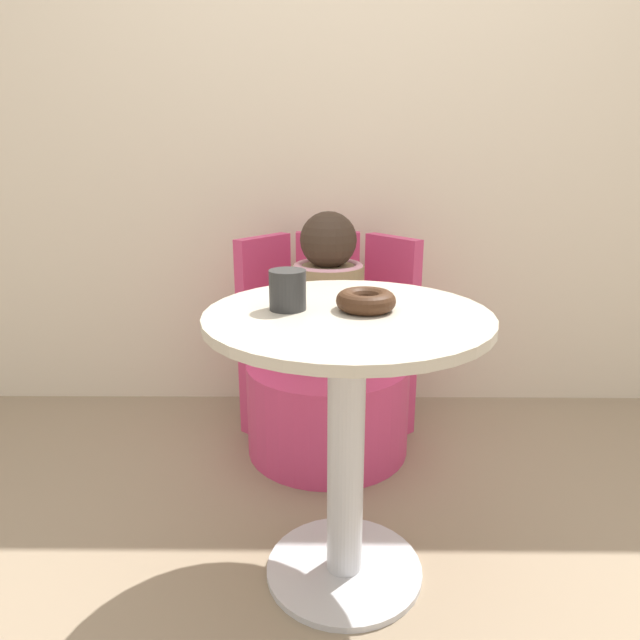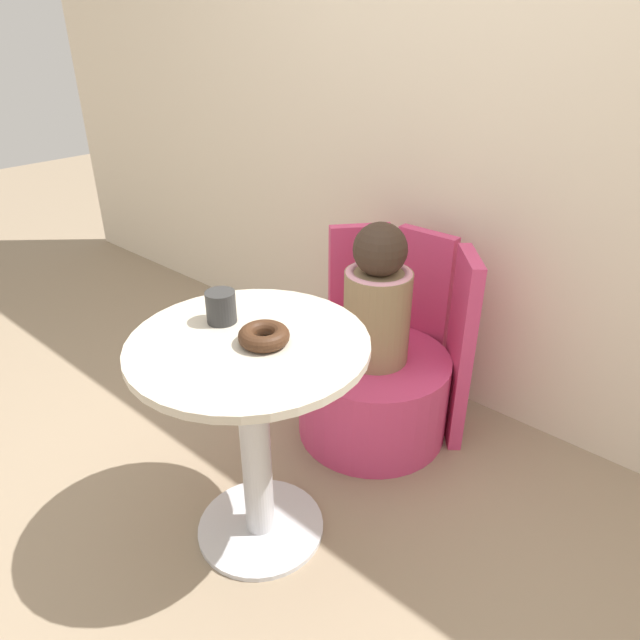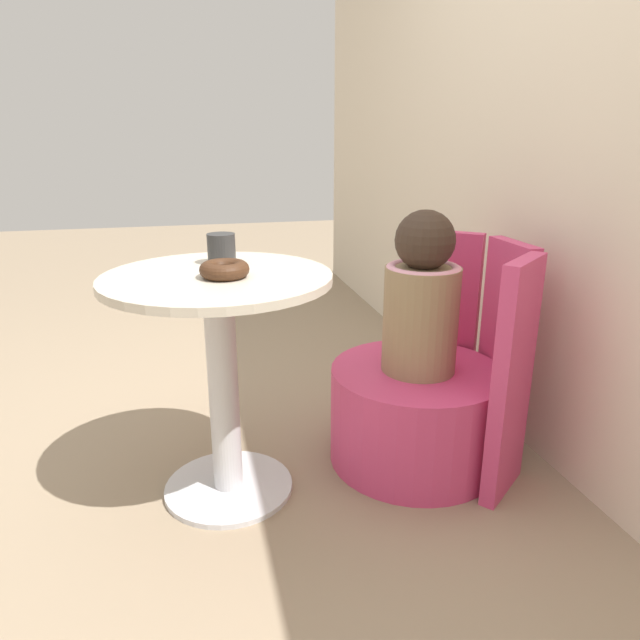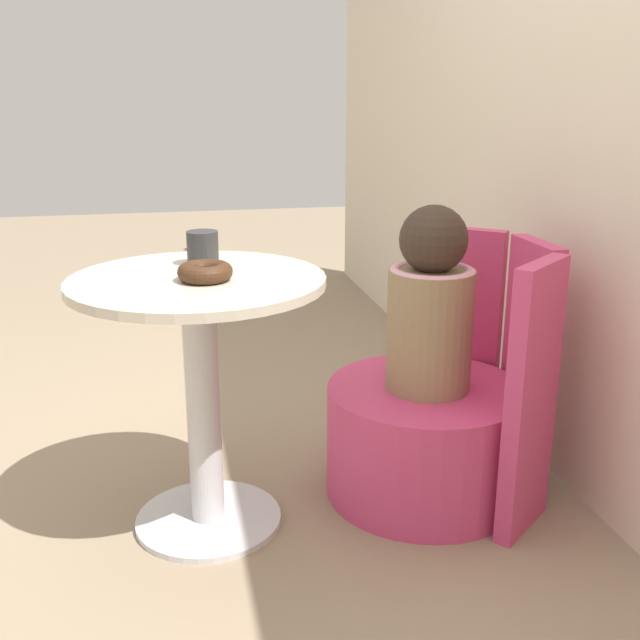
% 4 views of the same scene
% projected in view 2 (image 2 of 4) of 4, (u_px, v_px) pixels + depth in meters
% --- Properties ---
extents(ground_plane, '(12.00, 12.00, 0.00)m').
position_uv_depth(ground_plane, '(284.00, 538.00, 1.87)').
color(ground_plane, gray).
extents(back_wall, '(6.00, 0.06, 2.40)m').
position_uv_depth(back_wall, '(494.00, 116.00, 2.05)').
color(back_wall, beige).
rests_on(back_wall, ground_plane).
extents(round_table, '(0.68, 0.68, 0.73)m').
position_uv_depth(round_table, '(253.00, 406.00, 1.67)').
color(round_table, silver).
rests_on(round_table, ground_plane).
extents(tub_chair, '(0.60, 0.60, 0.35)m').
position_uv_depth(tub_chair, '(373.00, 394.00, 2.29)').
color(tub_chair, '#D13D70').
rests_on(tub_chair, ground_plane).
extents(booth_backrest, '(0.70, 0.25, 0.77)m').
position_uv_depth(booth_backrest, '(411.00, 326.00, 2.35)').
color(booth_backrest, '#D13D70').
rests_on(booth_backrest, ground_plane).
extents(child_figure, '(0.25, 0.25, 0.54)m').
position_uv_depth(child_figure, '(378.00, 299.00, 2.09)').
color(child_figure, '#937A56').
rests_on(child_figure, tub_chair).
extents(donut, '(0.14, 0.14, 0.05)m').
position_uv_depth(donut, '(264.00, 336.00, 1.54)').
color(donut, '#3D2314').
rests_on(donut, round_table).
extents(cup, '(0.09, 0.09, 0.09)m').
position_uv_depth(cup, '(221.00, 307.00, 1.64)').
color(cup, '#2D2D2D').
rests_on(cup, round_table).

